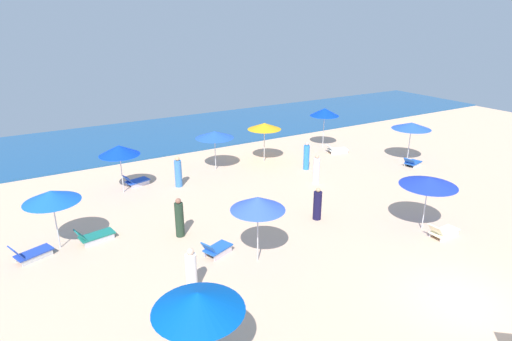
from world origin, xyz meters
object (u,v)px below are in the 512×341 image
object	(u,v)px
umbrella_7	(51,196)
lounge_chair_7_0	(30,253)
lounge_chair_0_0	(216,249)
lounge_chair_9_0	(336,149)
umbrella_0	(258,203)
beachgoer_3	(178,173)
umbrella_1	(412,126)
lounge_chair_3_0	(443,232)
beachgoer_1	(179,219)
lounge_chair_1_0	(412,163)
beachgoer_2	(316,170)
umbrella_8	(198,301)
cooler_box_0	(174,321)
umbrella_2	(119,150)
umbrella_9	(325,112)
umbrella_6	(215,135)
umbrella_3	(429,182)
lounge_chair_7_1	(94,236)
lounge_chair_2_0	(136,181)
beachgoer_5	(191,271)
umbrella_5	(264,126)
beachgoer_0	(306,157)
beachgoer_4	(317,205)

from	to	relation	value
umbrella_7	lounge_chair_7_0	size ratio (longest dim) A/B	1.61
lounge_chair_0_0	lounge_chair_9_0	world-z (taller)	lounge_chair_0_0
umbrella_0	beachgoer_3	bearing A→B (deg)	89.13
umbrella_1	lounge_chair_7_0	size ratio (longest dim) A/B	1.63
lounge_chair_3_0	beachgoer_1	size ratio (longest dim) A/B	0.89
umbrella_1	lounge_chair_1_0	world-z (taller)	umbrella_1
beachgoer_2	umbrella_8	bearing A→B (deg)	77.67
umbrella_8	beachgoer_1	world-z (taller)	umbrella_8
umbrella_7	cooler_box_0	size ratio (longest dim) A/B	5.07
umbrella_2	umbrella_9	distance (m)	14.17
lounge_chair_3_0	umbrella_6	world-z (taller)	umbrella_6
beachgoer_3	cooler_box_0	size ratio (longest dim) A/B	3.48
umbrella_3	umbrella_8	distance (m)	11.64
lounge_chair_7_1	beachgoer_2	bearing A→B (deg)	-97.41
umbrella_8	umbrella_9	bearing A→B (deg)	42.50
cooler_box_0	lounge_chair_2_0	bearing A→B (deg)	-60.37
umbrella_8	cooler_box_0	bearing A→B (deg)	90.49
umbrella_2	beachgoer_5	size ratio (longest dim) A/B	1.60
lounge_chair_1_0	beachgoer_3	world-z (taller)	beachgoer_3
lounge_chair_0_0	umbrella_5	size ratio (longest dim) A/B	0.54
umbrella_6	beachgoer_0	world-z (taller)	umbrella_6
beachgoer_4	cooler_box_0	distance (m)	8.82
lounge_chair_3_0	beachgoer_2	xyz separation A→B (m)	(-0.75, 7.53, 0.52)
lounge_chair_2_0	lounge_chair_7_1	size ratio (longest dim) A/B	0.93
umbrella_3	lounge_chair_3_0	world-z (taller)	umbrella_3
lounge_chair_7_0	umbrella_0	bearing A→B (deg)	-141.63
beachgoer_1	cooler_box_0	xyz separation A→B (m)	(-2.18, -5.13, -0.62)
umbrella_9	lounge_chair_9_0	size ratio (longest dim) A/B	1.76
lounge_chair_0_0	lounge_chair_3_0	xyz separation A→B (m)	(8.78, -3.46, -0.05)
umbrella_0	beachgoer_2	distance (m)	8.72
beachgoer_0	beachgoer_2	xyz separation A→B (m)	(-0.88, -2.07, -0.04)
cooler_box_0	lounge_chair_0_0	bearing A→B (deg)	-93.50
lounge_chair_2_0	lounge_chair_9_0	bearing A→B (deg)	-108.96
lounge_chair_0_0	lounge_chair_7_1	size ratio (longest dim) A/B	0.85
umbrella_0	lounge_chair_1_0	xyz separation A→B (m)	(13.68, 4.39, -2.13)
umbrella_0	lounge_chair_7_1	size ratio (longest dim) A/B	1.65
lounge_chair_7_1	umbrella_8	world-z (taller)	umbrella_8
umbrella_5	beachgoer_5	world-z (taller)	umbrella_5
lounge_chair_7_1	beachgoer_4	world-z (taller)	beachgoer_4
cooler_box_0	beachgoer_5	bearing A→B (deg)	-89.94
umbrella_0	lounge_chair_7_1	xyz separation A→B (m)	(-5.01, 4.63, -2.10)
beachgoer_1	beachgoer_2	world-z (taller)	beachgoer_1
lounge_chair_1_0	umbrella_7	world-z (taller)	umbrella_7
umbrella_1	cooler_box_0	distance (m)	19.69
lounge_chair_1_0	beachgoer_5	size ratio (longest dim) A/B	0.86
lounge_chair_2_0	beachgoer_3	bearing A→B (deg)	-138.15
beachgoer_1	umbrella_8	bearing A→B (deg)	161.26
umbrella_6	umbrella_7	distance (m)	10.67
umbrella_8	cooler_box_0	size ratio (longest dim) A/B	5.00
lounge_chair_7_1	beachgoer_0	distance (m)	13.00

